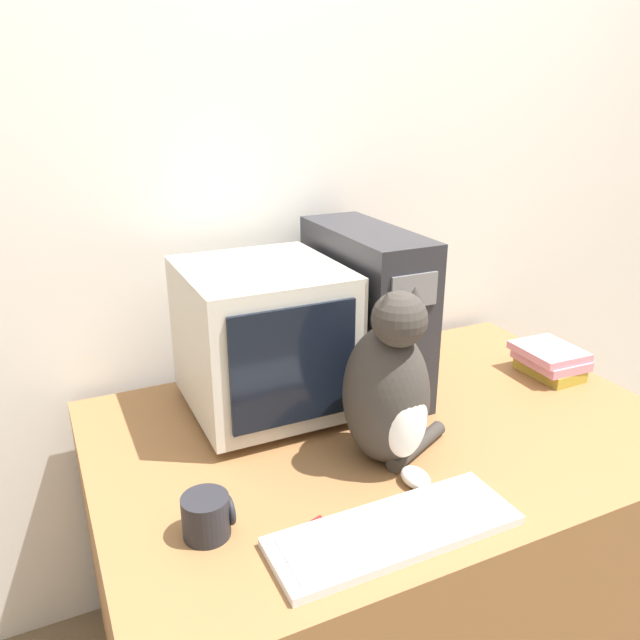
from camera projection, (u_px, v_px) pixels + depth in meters
wall_back at (298, 185)px, 1.79m from camera, size 7.00×0.05×2.50m
desk at (382, 548)px, 1.65m from camera, size 1.39×0.93×0.74m
crt_monitor at (263, 338)px, 1.54m from camera, size 0.37×0.40×0.38m
computer_tower at (365, 310)px, 1.66m from camera, size 0.17×0.45×0.44m
keyboard at (394, 530)px, 1.15m from camera, size 0.48×0.16×0.02m
cat at (389, 390)px, 1.33m from camera, size 0.28×0.27×0.41m
book_stack at (550, 360)px, 1.78m from camera, size 0.16×0.19×0.08m
pen at (294, 534)px, 1.15m from camera, size 0.13×0.05×0.01m
mug at (207, 516)px, 1.14m from camera, size 0.09×0.09×0.08m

